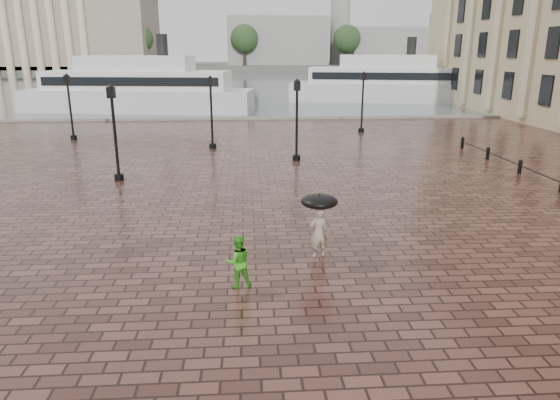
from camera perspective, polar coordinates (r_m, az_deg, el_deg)
name	(u,v)px	position (r m, az deg, el deg)	size (l,w,h in m)	color
ground	(243,259)	(15.06, -4.31, -6.76)	(300.00, 300.00, 0.00)	#331C17
harbour_water	(245,82)	(105.99, -4.03, 13.36)	(240.00, 240.00, 0.00)	#444C52
quay_edge	(244,119)	(46.21, -4.09, 9.17)	(80.00, 0.60, 0.30)	slate
far_shore	(245,67)	(173.90, -4.02, 14.95)	(300.00, 60.00, 2.00)	#4C4C47
museum	(56,23)	(167.97, -24.25, 17.96)	(57.00, 32.50, 26.00)	gray
distant_skyline	(396,40)	(170.73, 13.10, 17.39)	(102.50, 22.00, 33.00)	gray
far_trees	(244,39)	(151.87, -4.09, 17.89)	(188.00, 8.00, 13.50)	#2D2119
street_lamps	(217,112)	(31.69, -7.16, 9.90)	(21.44, 14.44, 4.40)	black
adult_pedestrian	(319,232)	(14.98, 4.43, -3.72)	(0.56, 0.37, 1.54)	gray
child_pedestrian	(238,262)	(13.13, -4.81, -7.03)	(0.69, 0.54, 1.42)	#31981C
ferry_near	(138,89)	(54.11, -15.89, 12.11)	(23.77, 8.82, 7.61)	silver
ferry_far	(386,83)	(64.20, 11.99, 12.99)	(23.90, 10.73, 7.62)	silver
umbrella	(319,201)	(14.67, 4.52, -0.16)	(1.10, 1.10, 1.10)	black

